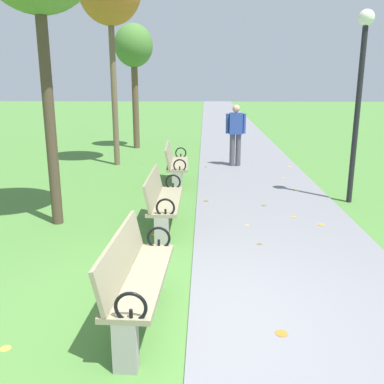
{
  "coord_description": "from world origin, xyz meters",
  "views": [
    {
      "loc": [
        0.15,
        -3.76,
        2.34
      ],
      "look_at": [
        -0.05,
        2.98,
        0.55
      ],
      "focal_mm": 40.68,
      "sensor_mm": 36.0,
      "label": 1
    }
  ],
  "objects_px": {
    "tree_3": "(134,49)",
    "park_bench_3": "(175,163)",
    "park_bench_1": "(136,276)",
    "pedestrian_walking": "(236,132)",
    "lamp_post": "(360,79)",
    "park_bench_2": "(162,200)"
  },
  "relations": [
    {
      "from": "tree_3",
      "to": "park_bench_3",
      "type": "bearing_deg",
      "value": -72.24
    },
    {
      "from": "park_bench_1",
      "to": "pedestrian_walking",
      "type": "relative_size",
      "value": 1.0
    },
    {
      "from": "park_bench_1",
      "to": "tree_3",
      "type": "bearing_deg",
      "value": 98.73
    },
    {
      "from": "park_bench_3",
      "to": "pedestrian_walking",
      "type": "height_order",
      "value": "pedestrian_walking"
    },
    {
      "from": "park_bench_1",
      "to": "lamp_post",
      "type": "relative_size",
      "value": 0.46
    },
    {
      "from": "tree_3",
      "to": "lamp_post",
      "type": "bearing_deg",
      "value": -51.76
    },
    {
      "from": "park_bench_1",
      "to": "pedestrian_walking",
      "type": "bearing_deg",
      "value": 79.28
    },
    {
      "from": "park_bench_3",
      "to": "pedestrian_walking",
      "type": "distance_m",
      "value": 2.61
    },
    {
      "from": "park_bench_3",
      "to": "lamp_post",
      "type": "xyz_separation_m",
      "value": [
        3.45,
        -1.29,
        1.82
      ]
    },
    {
      "from": "park_bench_2",
      "to": "park_bench_3",
      "type": "xyz_separation_m",
      "value": [
        0.0,
        2.96,
        0.0
      ]
    },
    {
      "from": "park_bench_1",
      "to": "tree_3",
      "type": "distance_m",
      "value": 11.3
    },
    {
      "from": "park_bench_3",
      "to": "pedestrian_walking",
      "type": "bearing_deg",
      "value": 55.2
    },
    {
      "from": "park_bench_2",
      "to": "pedestrian_walking",
      "type": "distance_m",
      "value": 5.3
    },
    {
      "from": "tree_3",
      "to": "lamp_post",
      "type": "relative_size",
      "value": 1.15
    },
    {
      "from": "lamp_post",
      "to": "pedestrian_walking",
      "type": "bearing_deg",
      "value": 120.18
    },
    {
      "from": "park_bench_2",
      "to": "pedestrian_walking",
      "type": "relative_size",
      "value": 0.99
    },
    {
      "from": "pedestrian_walking",
      "to": "lamp_post",
      "type": "xyz_separation_m",
      "value": [
        1.98,
        -3.4,
        1.38
      ]
    },
    {
      "from": "lamp_post",
      "to": "tree_3",
      "type": "bearing_deg",
      "value": 128.24
    },
    {
      "from": "park_bench_1",
      "to": "lamp_post",
      "type": "bearing_deg",
      "value": 51.63
    },
    {
      "from": "lamp_post",
      "to": "park_bench_1",
      "type": "bearing_deg",
      "value": -128.37
    },
    {
      "from": "park_bench_3",
      "to": "lamp_post",
      "type": "distance_m",
      "value": 4.11
    },
    {
      "from": "park_bench_1",
      "to": "park_bench_2",
      "type": "height_order",
      "value": "same"
    }
  ]
}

